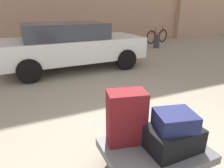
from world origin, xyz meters
TOP-DOWN VIEW (x-y plane):
  - luggage_cart at (0.00, 0.00)m, footprint 1.13×0.85m
  - suitcase_black_center at (0.16, -0.10)m, footprint 0.58×0.41m
  - suitcase_maroon_stacked_top at (-0.25, 0.24)m, footprint 0.48×0.36m
  - duffel_bag_navy_topmost_pile at (0.16, -0.10)m, footprint 0.48×0.44m
  - parked_car at (0.18, 4.71)m, footprint 4.34×2.01m
  - bicycle_leaning at (5.71, 7.82)m, footprint 1.71×0.54m
  - bollard_kerb_near at (2.21, 6.58)m, footprint 0.28×0.28m
  - bollard_kerb_mid at (3.60, 6.58)m, footprint 0.28×0.28m
  - bollard_kerb_far at (4.78, 6.58)m, footprint 0.28×0.28m

SIDE VIEW (x-z plane):
  - luggage_cart at x=0.00m, z-range 0.10..0.44m
  - bollard_kerb_near at x=2.21m, z-range 0.00..0.64m
  - bollard_kerb_mid at x=3.60m, z-range 0.00..0.64m
  - bollard_kerb_far at x=4.78m, z-range 0.00..0.64m
  - bicycle_leaning at x=5.71m, z-range -0.11..0.85m
  - suitcase_black_center at x=0.16m, z-range 0.34..0.61m
  - suitcase_maroon_stacked_top at x=-0.25m, z-range 0.34..0.97m
  - duffel_bag_navy_topmost_pile at x=0.16m, z-range 0.61..0.79m
  - parked_car at x=0.18m, z-range 0.05..1.47m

